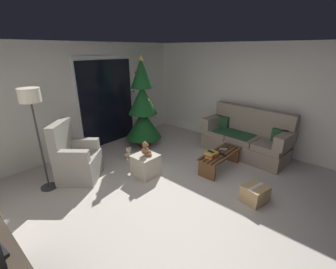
{
  "coord_description": "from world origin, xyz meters",
  "views": [
    {
      "loc": [
        -2.55,
        -1.93,
        2.35
      ],
      "look_at": [
        0.4,
        0.7,
        0.85
      ],
      "focal_mm": 24.33,
      "sensor_mm": 36.0,
      "label": 1
    }
  ],
  "objects": [
    {
      "name": "cardboard_box_taped_mid_floor",
      "position": [
        0.71,
        -0.91,
        0.14
      ],
      "size": [
        0.44,
        0.41,
        0.28
      ],
      "color": "tan",
      "rests_on": "ground"
    },
    {
      "name": "floor_lamp",
      "position": [
        -1.37,
        2.0,
        1.51
      ],
      "size": [
        0.32,
        0.32,
        1.78
      ],
      "color": "#2D2D30",
      "rests_on": "ground"
    },
    {
      "name": "couch",
      "position": [
        2.32,
        -0.01,
        0.4
      ],
      "size": [
        0.92,
        1.99,
        1.08
      ],
      "color": "gray",
      "rests_on": "ground"
    },
    {
      "name": "wall_right",
      "position": [
        2.86,
        0.0,
        1.25
      ],
      "size": [
        0.12,
        6.0,
        2.5
      ],
      "primitive_type": "cube",
      "color": "silver",
      "rests_on": "ground"
    },
    {
      "name": "remote_graphite",
      "position": [
        1.58,
        0.13,
        0.37
      ],
      "size": [
        0.06,
        0.16,
        0.02
      ],
      "primitive_type": "cube",
      "rotation": [
        0.0,
        0.0,
        6.2
      ],
      "color": "#333338",
      "rests_on": "coffee_table"
    },
    {
      "name": "coffee_table",
      "position": [
        1.29,
        0.06,
        0.24
      ],
      "size": [
        1.1,
        0.4,
        0.36
      ],
      "color": "brown",
      "rests_on": "ground"
    },
    {
      "name": "teddy_bear_chestnut",
      "position": [
        0.11,
        1.01,
        0.55
      ],
      "size": [
        0.22,
        0.21,
        0.29
      ],
      "color": "brown",
      "rests_on": "ottoman"
    },
    {
      "name": "cell_phone",
      "position": [
        1.0,
        0.12,
        0.47
      ],
      "size": [
        0.1,
        0.16,
        0.01
      ],
      "primitive_type": "cube",
      "rotation": [
        0.0,
        0.0,
        -0.2
      ],
      "color": "black",
      "rests_on": "book_stack"
    },
    {
      "name": "book_stack",
      "position": [
        0.99,
        0.1,
        0.42
      ],
      "size": [
        0.25,
        0.22,
        0.11
      ],
      "color": "#B79333",
      "rests_on": "coffee_table"
    },
    {
      "name": "patio_door_glass",
      "position": [
        0.65,
        2.97,
        1.05
      ],
      "size": [
        1.5,
        0.02,
        2.1
      ],
      "primitive_type": "cube",
      "color": "black",
      "rests_on": "ground"
    },
    {
      "name": "remote_black",
      "position": [
        1.23,
        -0.02,
        0.37
      ],
      "size": [
        0.1,
        0.16,
        0.02
      ],
      "primitive_type": "cube",
      "rotation": [
        0.0,
        0.0,
        2.75
      ],
      "color": "black",
      "rests_on": "coffee_table"
    },
    {
      "name": "armchair",
      "position": [
        -0.85,
        1.9,
        0.4
      ],
      "size": [
        0.97,
        0.97,
        1.13
      ],
      "color": "gray",
      "rests_on": "ground"
    },
    {
      "name": "ottoman",
      "position": [
        0.1,
        1.02,
        0.21
      ],
      "size": [
        0.44,
        0.44,
        0.43
      ],
      "primitive_type": "cube",
      "color": "#B2A893",
      "rests_on": "ground"
    },
    {
      "name": "teddy_bear_cream_by_tree",
      "position": [
        0.32,
        1.82,
        0.12
      ],
      "size": [
        0.21,
        0.22,
        0.29
      ],
      "color": "beige",
      "rests_on": "ground"
    },
    {
      "name": "remote_silver",
      "position": [
        1.47,
        0.1,
        0.37
      ],
      "size": [
        0.12,
        0.15,
        0.02
      ],
      "primitive_type": "cube",
      "rotation": [
        0.0,
        0.0,
        3.73
      ],
      "color": "#ADADB2",
      "rests_on": "coffee_table"
    },
    {
      "name": "wall_back",
      "position": [
        0.0,
        3.06,
        1.25
      ],
      "size": [
        5.72,
        0.12,
        2.5
      ],
      "primitive_type": "cube",
      "color": "silver",
      "rests_on": "ground"
    },
    {
      "name": "patio_door_frame",
      "position": [
        0.65,
        2.99,
        1.1
      ],
      "size": [
        1.6,
        0.02,
        2.2
      ],
      "primitive_type": "cube",
      "color": "silver",
      "rests_on": "ground"
    },
    {
      "name": "ground_plane",
      "position": [
        0.0,
        0.0,
        0.0
      ],
      "size": [
        7.0,
        7.0,
        0.0
      ],
      "primitive_type": "plane",
      "color": "#BCB2A8"
    },
    {
      "name": "christmas_tree",
      "position": [
        1.1,
        2.16,
        0.97
      ],
      "size": [
        0.89,
        0.89,
        2.21
      ],
      "color": "#4C1E19",
      "rests_on": "ground"
    }
  ]
}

